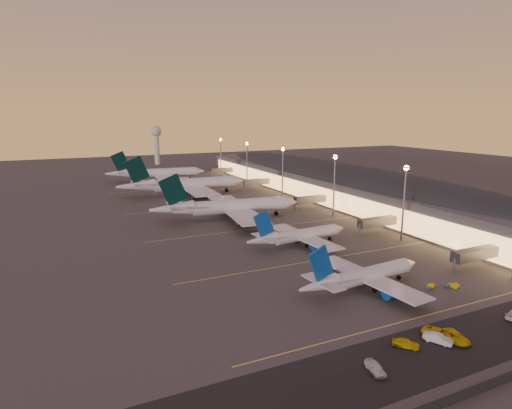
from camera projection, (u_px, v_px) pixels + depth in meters
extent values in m
plane|color=#3D3B39|center=(312.00, 255.00, 131.85)|extent=(700.00, 700.00, 0.00)
cylinder|color=silver|center=(372.00, 274.00, 106.42)|extent=(23.68, 6.14, 3.99)
cone|color=silver|center=(409.00, 264.00, 113.18)|extent=(4.13, 4.32, 3.99)
cone|color=silver|center=(318.00, 285.00, 97.87)|extent=(10.90, 4.95, 3.99)
cube|color=silver|center=(369.00, 277.00, 106.00)|extent=(9.88, 34.06, 0.44)
cylinder|color=#0E479E|center=(350.00, 272.00, 112.88)|extent=(5.54, 3.47, 2.99)
cylinder|color=#0E479E|center=(394.00, 292.00, 100.44)|extent=(5.54, 3.47, 2.99)
cube|color=#0E479E|center=(321.00, 264.00, 97.06)|extent=(7.33, 1.27, 8.65)
cube|color=silver|center=(323.00, 282.00, 98.38)|extent=(4.88, 12.38, 0.28)
cylinder|color=black|center=(399.00, 277.00, 111.89)|extent=(0.35, 0.35, 1.57)
cylinder|color=black|center=(399.00, 278.00, 111.93)|extent=(1.18, 0.80, 1.12)
cylinder|color=black|center=(358.00, 282.00, 108.41)|extent=(0.35, 0.35, 1.57)
cylinder|color=black|center=(358.00, 283.00, 108.46)|extent=(1.18, 0.80, 1.12)
cylinder|color=black|center=(374.00, 290.00, 103.71)|extent=(0.35, 0.35, 1.57)
cylinder|color=black|center=(374.00, 290.00, 103.76)|extent=(1.18, 0.80, 1.12)
cylinder|color=silver|center=(307.00, 234.00, 141.43)|extent=(23.71, 5.73, 4.00)
cone|color=silver|center=(338.00, 229.00, 148.00)|extent=(4.07, 4.27, 4.00)
cone|color=silver|center=(262.00, 240.00, 133.12)|extent=(10.87, 4.77, 4.00)
cube|color=silver|center=(304.00, 237.00, 141.03)|extent=(9.30, 34.07, 0.44)
cylinder|color=#0E479E|center=(293.00, 235.00, 147.98)|extent=(5.51, 3.38, 3.00)
cylinder|color=#0E479E|center=(319.00, 246.00, 135.37)|extent=(5.51, 3.38, 3.00)
cube|color=#0E479E|center=(264.00, 224.00, 132.30)|extent=(7.35, 1.14, 8.67)
cube|color=silver|center=(266.00, 238.00, 133.62)|extent=(4.68, 12.36, 0.28)
cylinder|color=black|center=(330.00, 238.00, 146.76)|extent=(0.34, 0.34, 1.58)
cylinder|color=black|center=(330.00, 239.00, 146.81)|extent=(1.17, 0.78, 1.12)
cylinder|color=black|center=(297.00, 241.00, 143.48)|extent=(0.34, 0.34, 1.58)
cylinder|color=black|center=(297.00, 241.00, 143.53)|extent=(1.17, 0.78, 1.12)
cylinder|color=black|center=(307.00, 245.00, 138.72)|extent=(0.34, 0.34, 1.58)
cylinder|color=black|center=(307.00, 246.00, 138.77)|extent=(1.17, 0.78, 1.12)
cylinder|color=silver|center=(240.00, 206.00, 176.86)|extent=(38.93, 10.18, 5.82)
cone|color=silver|center=(290.00, 202.00, 183.86)|extent=(6.84, 6.49, 5.82)
cone|color=silver|center=(172.00, 209.00, 167.95)|extent=(17.94, 7.77, 5.82)
cube|color=silver|center=(235.00, 209.00, 176.49)|extent=(17.54, 57.20, 0.64)
cylinder|color=#55575C|center=(231.00, 207.00, 188.76)|extent=(9.14, 5.33, 4.37)
cylinder|color=#55575C|center=(247.00, 220.00, 165.81)|extent=(9.14, 5.33, 4.37)
cube|color=black|center=(173.00, 190.00, 166.66)|extent=(11.51, 2.18, 12.92)
cube|color=silver|center=(177.00, 206.00, 168.43)|extent=(8.49, 20.84, 0.41)
cylinder|color=black|center=(276.00, 213.00, 182.77)|extent=(0.52, 0.52, 2.33)
cylinder|color=black|center=(276.00, 213.00, 182.84)|extent=(1.74, 1.20, 1.63)
cylinder|color=black|center=(230.00, 214.00, 180.51)|extent=(0.52, 0.52, 2.33)
cylinder|color=black|center=(230.00, 215.00, 180.58)|extent=(1.74, 1.20, 1.63)
cylinder|color=black|center=(235.00, 218.00, 172.96)|extent=(0.52, 0.52, 2.33)
cylinder|color=black|center=(235.00, 219.00, 173.03)|extent=(1.74, 1.20, 1.63)
cylinder|color=silver|center=(195.00, 184.00, 229.44)|extent=(42.83, 7.72, 6.45)
cone|color=silver|center=(238.00, 181.00, 239.11)|extent=(7.07, 6.65, 6.45)
cone|color=silver|center=(136.00, 186.00, 217.19)|extent=(19.45, 7.02, 6.45)
cube|color=silver|center=(191.00, 186.00, 228.87)|extent=(14.24, 62.69, 0.71)
cylinder|color=#55575C|center=(187.00, 186.00, 242.17)|extent=(9.77, 5.12, 4.84)
cylinder|color=#55575C|center=(201.00, 194.00, 217.56)|extent=(9.77, 5.12, 4.84)
cube|color=black|center=(137.00, 170.00, 215.84)|extent=(12.75, 1.35, 14.31)
cube|color=silver|center=(140.00, 184.00, 217.91)|extent=(7.55, 22.64, 0.45)
cylinder|color=black|center=(227.00, 190.00, 237.38)|extent=(0.53, 0.53, 2.58)
cylinder|color=black|center=(227.00, 190.00, 237.46)|extent=(1.84, 1.18, 1.81)
cylinder|color=black|center=(187.00, 191.00, 233.09)|extent=(0.53, 0.53, 2.58)
cylinder|color=black|center=(187.00, 192.00, 233.17)|extent=(1.84, 1.18, 1.81)
cylinder|color=black|center=(191.00, 194.00, 224.99)|extent=(0.53, 0.53, 2.58)
cylinder|color=black|center=(191.00, 195.00, 225.07)|extent=(1.84, 1.18, 1.81)
cylinder|color=silver|center=(165.00, 173.00, 276.41)|extent=(39.07, 10.26, 5.84)
cone|color=silver|center=(199.00, 171.00, 283.42)|extent=(6.87, 6.52, 5.84)
cone|color=silver|center=(120.00, 173.00, 267.50)|extent=(18.01, 7.82, 5.84)
cube|color=silver|center=(162.00, 174.00, 276.04)|extent=(17.65, 57.42, 0.64)
cylinder|color=#55575C|center=(162.00, 175.00, 288.36)|extent=(9.18, 5.36, 4.38)
cylinder|color=#55575C|center=(167.00, 180.00, 265.32)|extent=(9.18, 5.36, 4.38)
cube|color=black|center=(120.00, 161.00, 266.20)|extent=(11.55, 2.20, 12.97)
cube|color=silver|center=(123.00, 172.00, 267.98)|extent=(8.53, 20.92, 0.41)
cylinder|color=black|center=(190.00, 178.00, 282.33)|extent=(0.52, 0.52, 2.34)
cylinder|color=black|center=(190.00, 178.00, 282.40)|extent=(1.74, 1.20, 1.64)
cylinder|color=black|center=(160.00, 178.00, 280.08)|extent=(0.52, 0.52, 2.34)
cylinder|color=black|center=(160.00, 179.00, 280.15)|extent=(1.74, 1.20, 1.64)
cylinder|color=black|center=(161.00, 180.00, 272.50)|extent=(0.52, 0.52, 2.34)
cylinder|color=black|center=(161.00, 181.00, 272.57)|extent=(1.74, 1.20, 1.64)
cube|color=#4E4E53|center=(338.00, 186.00, 220.60)|extent=(40.00, 255.00, 12.00)
ellipsoid|color=black|center=(339.00, 175.00, 219.35)|extent=(39.00, 253.00, 10.92)
cube|color=#EDA75E|center=(305.00, 191.00, 212.39)|extent=(0.40, 244.80, 8.00)
cube|color=#55575C|center=(475.00, 254.00, 118.54)|extent=(16.00, 3.20, 3.00)
cylinder|color=slate|center=(454.00, 266.00, 115.69)|extent=(0.70, 0.70, 4.40)
cube|color=#55575C|center=(378.00, 222.00, 153.94)|extent=(16.00, 3.20, 3.00)
cylinder|color=slate|center=(359.00, 230.00, 151.08)|extent=(0.70, 0.70, 4.40)
cube|color=#55575C|center=(310.00, 199.00, 193.75)|extent=(16.00, 3.20, 3.00)
cylinder|color=slate|center=(295.00, 206.00, 190.90)|extent=(0.70, 0.70, 4.40)
cube|color=#55575C|center=(257.00, 182.00, 244.19)|extent=(16.00, 3.20, 3.00)
cylinder|color=slate|center=(244.00, 187.00, 241.33)|extent=(0.70, 0.70, 4.40)
cube|color=#55575C|center=(222.00, 170.00, 293.74)|extent=(16.00, 3.20, 3.00)
cylinder|color=slate|center=(211.00, 174.00, 290.88)|extent=(0.70, 0.70, 4.40)
cylinder|color=slate|center=(404.00, 205.00, 144.26)|extent=(0.70, 0.70, 25.00)
cube|color=slate|center=(406.00, 167.00, 141.61)|extent=(2.20, 2.20, 0.50)
sphere|color=#F5B856|center=(406.00, 168.00, 141.66)|extent=(1.80, 1.80, 1.80)
cylinder|color=slate|center=(334.00, 187.00, 179.65)|extent=(0.70, 0.70, 25.00)
cube|color=slate|center=(335.00, 157.00, 177.01)|extent=(2.20, 2.20, 0.50)
sphere|color=#F5B856|center=(335.00, 157.00, 177.05)|extent=(1.80, 1.80, 1.80)
cylinder|color=slate|center=(283.00, 174.00, 219.47)|extent=(0.70, 0.70, 25.00)
cube|color=slate|center=(283.00, 149.00, 216.82)|extent=(2.20, 2.20, 0.50)
sphere|color=#F5B856|center=(283.00, 149.00, 216.86)|extent=(1.80, 1.80, 1.80)
cylinder|color=slate|center=(247.00, 164.00, 259.28)|extent=(0.70, 0.70, 25.00)
cube|color=slate|center=(247.00, 143.00, 256.64)|extent=(2.20, 2.20, 0.50)
sphere|color=#F5B856|center=(247.00, 144.00, 256.68)|extent=(1.80, 1.80, 1.80)
cylinder|color=slate|center=(221.00, 158.00, 299.10)|extent=(0.70, 0.70, 25.00)
cube|color=slate|center=(221.00, 139.00, 296.46)|extent=(2.20, 2.20, 0.50)
sphere|color=#F5B856|center=(221.00, 140.00, 296.50)|extent=(1.80, 1.80, 1.80)
cylinder|color=silver|center=(157.00, 149.00, 363.37)|extent=(4.40, 4.40, 26.00)
sphere|color=silver|center=(156.00, 131.00, 360.24)|extent=(9.00, 9.00, 9.00)
cube|color=black|center=(470.00, 339.00, 82.30)|extent=(260.00, 16.00, 0.01)
cube|color=#D8C659|center=(425.00, 316.00, 92.03)|extent=(90.00, 0.36, 0.00)
cube|color=#D8C659|center=(321.00, 260.00, 127.43)|extent=(90.00, 0.36, 0.00)
cube|color=#D8C659|center=(262.00, 228.00, 162.82)|extent=(90.00, 0.36, 0.00)
cube|color=#D8C659|center=(221.00, 205.00, 202.64)|extent=(90.00, 0.36, 0.00)
cube|color=#D8C659|center=(188.00, 188.00, 251.30)|extent=(90.00, 0.36, 0.00)
cylinder|color=#2D2D30|center=(447.00, 401.00, 63.14)|extent=(0.12, 0.12, 2.00)
cylinder|color=#2D2D30|center=(484.00, 387.00, 66.47)|extent=(0.12, 0.12, 2.00)
cube|color=#D9B608|center=(454.00, 286.00, 106.71)|extent=(2.58, 2.08, 1.02)
cube|color=#55575C|center=(447.00, 287.00, 106.60)|extent=(1.64, 1.59, 0.74)
cylinder|color=black|center=(455.00, 286.00, 107.52)|extent=(0.44, 0.30, 0.41)
cylinder|color=black|center=(458.00, 288.00, 106.16)|extent=(0.44, 0.30, 0.41)
cylinder|color=black|center=(449.00, 286.00, 107.38)|extent=(0.44, 0.30, 0.41)
cylinder|color=black|center=(452.00, 288.00, 106.02)|extent=(0.44, 0.30, 0.41)
cube|color=#D9B608|center=(431.00, 286.00, 106.45)|extent=(2.43, 1.97, 0.96)
cube|color=#55575C|center=(429.00, 289.00, 105.37)|extent=(1.55, 1.50, 0.70)
cylinder|color=black|center=(430.00, 286.00, 107.51)|extent=(0.42, 0.28, 0.38)
cylinder|color=black|center=(435.00, 287.00, 106.62)|extent=(0.42, 0.28, 0.38)
cylinder|color=black|center=(427.00, 288.00, 106.40)|extent=(0.42, 0.28, 0.38)
cylinder|color=black|center=(432.00, 289.00, 105.51)|extent=(0.42, 0.28, 0.38)
imported|color=silver|center=(376.00, 368.00, 71.72)|extent=(2.88, 5.23, 1.69)
imported|color=#D9B608|center=(406.00, 343.00, 79.42)|extent=(4.82, 4.85, 1.66)
imported|color=silver|center=(438.00, 338.00, 81.00)|extent=(4.11, 5.59, 1.76)
imported|color=#D9B608|center=(456.00, 337.00, 81.68)|extent=(3.85, 6.45, 1.68)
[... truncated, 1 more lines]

